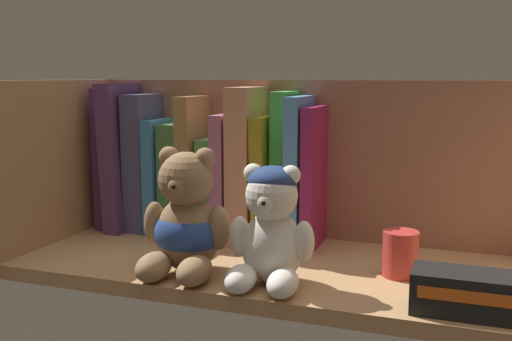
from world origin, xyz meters
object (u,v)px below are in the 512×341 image
book_8 (252,163)px  book_12 (317,176)px  teddy_bear_larger (186,224)px  pillar_candle (400,255)px  book_1 (129,155)px  book_6 (216,186)px  book_7 (234,175)px  small_product_box (465,293)px  book_5 (198,165)px  book_11 (303,170)px  book_3 (164,174)px  book_0 (115,157)px  book_4 (180,177)px  book_10 (287,167)px  teddy_bear_smaller (271,229)px  book_9 (271,178)px  book_2 (147,162)px

book_8 → book_12: 10.73cm
teddy_bear_larger → pillar_candle: teddy_bear_larger is taller
book_1 → book_6: (16.19, 0.00, -4.29)cm
book_7 → small_product_box: (35.66, -21.28, -7.57)cm
book_5 → book_11: 17.76cm
book_1 → book_3: size_ratio=1.31×
book_0 → book_3: (9.39, 0.00, -2.50)cm
book_1 → book_4: size_ratio=1.35×
book_3 → book_11: book_11 is taller
book_1 → book_5: 13.00cm
book_12 → book_10: bearing=180.0°
book_7 → book_12: book_12 is taller
book_1 → book_7: bearing=0.0°
book_5 → book_4: bearing=180.0°
book_0 → book_6: (18.98, 0.00, -3.90)cm
book_10 → pillar_candle: bearing=-31.9°
book_1 → teddy_bear_larger: bearing=-43.4°
book_4 → book_11: bearing=0.0°
book_0 → book_7: book_0 is taller
book_8 → pillar_candle: 28.60cm
book_1 → book_4: 10.19cm
book_1 → book_4: bearing=0.0°
book_0 → book_6: 19.37cm
book_6 → book_7: bearing=0.0°
book_12 → teddy_bear_larger: (-12.63, -19.20, -4.07)cm
book_6 → teddy_bear_smaller: bearing=-51.1°
book_3 → book_4: bearing=0.0°
book_6 → small_product_box: bearing=-28.8°
book_11 → teddy_bear_smaller: 20.25cm
book_6 → pillar_candle: size_ratio=2.65×
book_8 → book_9: book_8 is taller
book_6 → book_5: bearing=180.0°
book_6 → small_product_box: (38.68, -21.28, -5.56)cm
book_7 → teddy_bear_smaller: (12.92, -19.76, -2.81)cm
book_5 → book_2: bearing=180.0°
book_5 → book_9: (12.50, 0.00, -1.44)cm
book_8 → book_2: bearing=180.0°
book_7 → book_8: size_ratio=0.83×
book_5 → book_8: (9.36, 0.00, 0.76)cm
book_0 → book_5: size_ratio=1.05×
book_2 → book_3: size_ratio=1.22×
book_7 → book_9: 6.25cm
book_5 → book_7: size_ratio=1.13×
book_5 → book_11: size_ratio=0.99×
book_10 → book_12: 4.98cm
book_0 → book_10: size_ratio=1.01×
book_6 → book_9: 9.46cm
book_0 → book_2: size_ratio=1.04×
book_5 → book_8: size_ratio=0.94×
book_4 → book_6: bearing=0.0°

